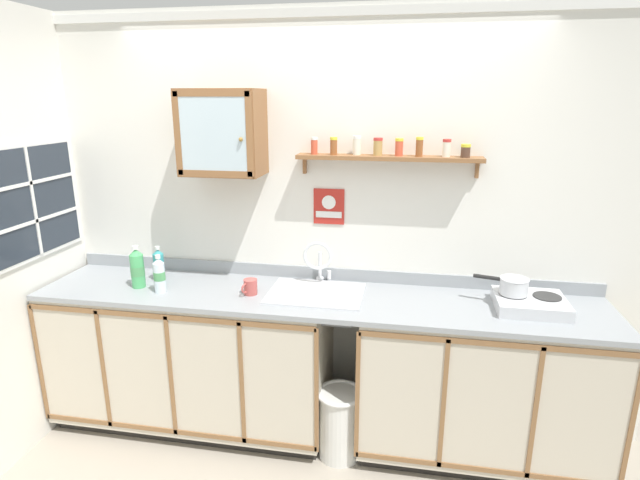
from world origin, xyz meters
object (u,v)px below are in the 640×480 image
object	(u,v)px
hot_plate_stove	(530,303)
trash_bin	(340,422)
saucepan	(513,285)
warning_sign	(329,207)
bottle_soda_green_0	(137,268)
mug	(250,287)
sink	(316,296)
bottle_detergent_teal_1	(159,265)
bottle_water_clear_2	(159,275)
wall_cabinet	(222,133)

from	to	relation	value
hot_plate_stove	trash_bin	world-z (taller)	hot_plate_stove
saucepan	warning_sign	world-z (taller)	warning_sign
trash_bin	warning_sign	bearing A→B (deg)	107.96
hot_plate_stove	bottle_soda_green_0	distance (m)	2.31
hot_plate_stove	warning_sign	distance (m)	1.28
saucepan	warning_sign	xyz separation A→B (m)	(-1.08, 0.25, 0.35)
warning_sign	hot_plate_stove	bearing A→B (deg)	-13.07
warning_sign	mug	bearing A→B (deg)	-140.60
sink	bottle_soda_green_0	xyz separation A→B (m)	(-1.10, -0.10, 0.14)
hot_plate_stove	trash_bin	xyz separation A→B (m)	(-1.03, -0.18, -0.77)
saucepan	bottle_detergent_teal_1	xyz separation A→B (m)	(-2.14, 0.03, -0.02)
sink	bottle_water_clear_2	world-z (taller)	sink
bottle_soda_green_0	bottle_water_clear_2	size ratio (longest dim) A/B	1.13
mug	warning_sign	distance (m)	0.69
sink	saucepan	size ratio (longest dim) A/B	1.89
sink	wall_cabinet	xyz separation A→B (m)	(-0.59, 0.11, 0.95)
wall_cabinet	trash_bin	world-z (taller)	wall_cabinet
bottle_soda_green_0	wall_cabinet	size ratio (longest dim) A/B	0.53
bottle_detergent_teal_1	wall_cabinet	world-z (taller)	wall_cabinet
bottle_detergent_teal_1	trash_bin	xyz separation A→B (m)	(1.20, -0.24, -0.83)
mug	trash_bin	size ratio (longest dim) A/B	0.26
bottle_water_clear_2	trash_bin	bearing A→B (deg)	-2.60
hot_plate_stove	bottle_soda_green_0	bearing A→B (deg)	-178.09
saucepan	bottle_soda_green_0	size ratio (longest dim) A/B	1.12
wall_cabinet	hot_plate_stove	bearing A→B (deg)	-4.24
mug	warning_sign	world-z (taller)	warning_sign
trash_bin	bottle_water_clear_2	bearing A→B (deg)	177.40
hot_plate_stove	bottle_detergent_teal_1	distance (m)	2.23
hot_plate_stove	wall_cabinet	size ratio (longest dim) A/B	0.75
warning_sign	trash_bin	world-z (taller)	warning_sign
sink	warning_sign	xyz separation A→B (m)	(0.03, 0.25, 0.49)
saucepan	bottle_detergent_teal_1	distance (m)	2.14
bottle_soda_green_0	warning_sign	size ratio (longest dim) A/B	1.20
hot_plate_stove	bottle_water_clear_2	distance (m)	2.14
mug	saucepan	bearing A→B (deg)	3.60
mug	trash_bin	world-z (taller)	mug
bottle_water_clear_2	warning_sign	world-z (taller)	warning_sign
bottle_detergent_teal_1	saucepan	bearing A→B (deg)	-0.72
bottle_soda_green_0	trash_bin	size ratio (longest dim) A/B	0.61
hot_plate_stove	bottle_water_clear_2	xyz separation A→B (m)	(-2.13, -0.13, 0.07)
bottle_soda_green_0	hot_plate_stove	bearing A→B (deg)	1.91
saucepan	bottle_water_clear_2	world-z (taller)	bottle_water_clear_2
saucepan	wall_cabinet	size ratio (longest dim) A/B	0.59
mug	wall_cabinet	world-z (taller)	wall_cabinet
saucepan	bottle_detergent_teal_1	size ratio (longest dim) A/B	1.30
warning_sign	sink	bearing A→B (deg)	-97.15
saucepan	bottle_detergent_teal_1	bearing A→B (deg)	179.28
sink	saucepan	bearing A→B (deg)	0.35
sink	warning_sign	size ratio (longest dim) A/B	2.53
saucepan	mug	distance (m)	1.50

